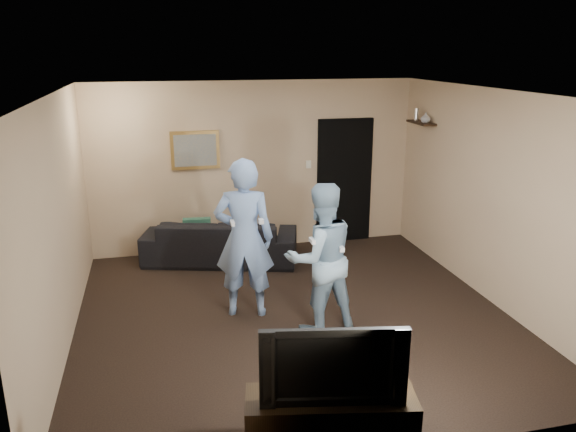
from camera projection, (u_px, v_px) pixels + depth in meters
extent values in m
plane|color=black|center=(294.00, 315.00, 6.68)|extent=(5.00, 5.00, 0.00)
cube|color=silver|center=(295.00, 93.00, 5.93)|extent=(5.00, 5.00, 0.04)
cube|color=tan|center=(255.00, 167.00, 8.64)|extent=(5.00, 0.04, 2.60)
cube|color=tan|center=(379.00, 306.00, 3.98)|extent=(5.00, 0.04, 2.60)
cube|color=tan|center=(58.00, 227.00, 5.75)|extent=(0.04, 5.00, 2.60)
cube|color=tan|center=(492.00, 197.00, 6.86)|extent=(0.04, 5.00, 2.60)
imported|color=black|center=(221.00, 240.00, 8.31)|extent=(2.39, 1.45, 0.65)
cube|color=#18493A|center=(197.00, 232.00, 8.19)|extent=(0.41, 0.16, 0.40)
cube|color=olive|center=(195.00, 150.00, 8.33)|extent=(0.72, 0.05, 0.57)
cube|color=slate|center=(195.00, 150.00, 8.30)|extent=(0.62, 0.01, 0.47)
cube|color=black|center=(344.00, 181.00, 9.02)|extent=(0.90, 0.06, 2.00)
cube|color=silver|center=(308.00, 164.00, 8.80)|extent=(0.08, 0.02, 0.12)
cube|color=black|center=(421.00, 123.00, 8.32)|extent=(0.20, 0.60, 0.03)
imported|color=#ACACB1|center=(426.00, 118.00, 8.17)|extent=(0.17, 0.17, 0.15)
cylinder|color=silver|center=(416.00, 114.00, 8.45)|extent=(0.06, 0.06, 0.18)
cube|color=black|center=(330.00, 422.00, 4.38)|extent=(1.38, 0.67, 0.47)
imported|color=black|center=(332.00, 360.00, 4.22)|extent=(1.11, 0.35, 0.63)
imported|color=#799AD3|center=(244.00, 238.00, 6.48)|extent=(0.77, 0.59, 1.89)
cube|color=white|center=(232.00, 223.00, 6.17)|extent=(0.04, 0.14, 0.04)
cube|color=white|center=(261.00, 221.00, 6.24)|extent=(0.05, 0.09, 0.05)
imported|color=#87A9C4|center=(320.00, 258.00, 6.15)|extent=(0.90, 0.75, 1.69)
cube|color=white|center=(312.00, 241.00, 5.83)|extent=(0.04, 0.14, 0.04)
cube|color=white|center=(341.00, 249.00, 5.93)|extent=(0.05, 0.09, 0.05)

